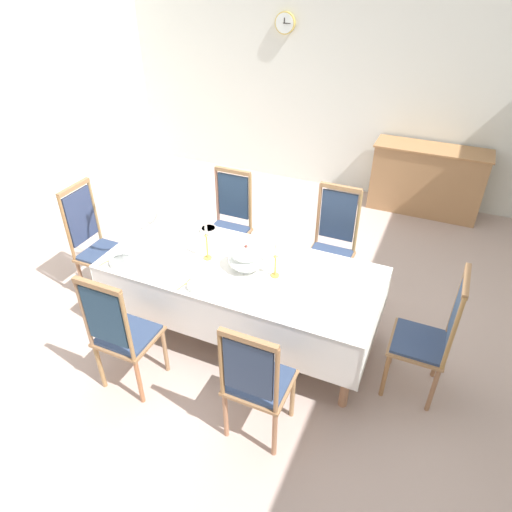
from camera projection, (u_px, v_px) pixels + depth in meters
name	position (u px, v px, depth m)	size (l,w,h in m)	color
ground	(252.00, 319.00, 4.51)	(6.73, 6.46, 0.04)	#BAA399
back_wall	(355.00, 64.00, 5.99)	(6.73, 0.08, 3.50)	silver
dining_table	(241.00, 274.00, 3.95)	(2.36, 1.02, 0.76)	#9C6A42
tablecloth	(241.00, 279.00, 3.97)	(2.38, 1.04, 0.45)	white
chair_south_a	(121.00, 332.00, 3.51)	(0.44, 0.42, 1.13)	#A67850
chair_north_a	(229.00, 222.00, 4.89)	(0.44, 0.42, 1.14)	#A36C51
chair_south_b	(256.00, 381.00, 3.14)	(0.44, 0.42, 1.08)	#957952
chair_north_b	(332.00, 245.00, 4.51)	(0.44, 0.42, 1.18)	#9C764F
chair_head_west	(96.00, 243.00, 4.53)	(0.42, 0.44, 1.19)	#A07351
chair_head_east	(431.00, 335.00, 3.47)	(0.42, 0.44, 1.16)	#A37045
soup_tureen	(246.00, 257.00, 3.82)	(0.30, 0.30, 0.24)	white
candlestick_west	(207.00, 245.00, 3.93)	(0.07, 0.07, 0.35)	gold
candlestick_east	(275.00, 264.00, 3.73)	(0.07, 0.07, 0.31)	gold
bowl_near_left	(121.00, 261.00, 3.93)	(0.20, 0.20, 0.05)	white
bowl_near_right	(198.00, 285.00, 3.66)	(0.17, 0.17, 0.04)	white
bowl_far_left	(208.00, 229.00, 4.38)	(0.16, 0.16, 0.04)	white
spoon_primary	(112.00, 258.00, 4.00)	(0.06, 0.18, 0.01)	gold
spoon_secondary	(188.00, 282.00, 3.72)	(0.05, 0.18, 0.01)	gold
sideboard	(427.00, 180.00, 6.08)	(1.44, 0.48, 0.90)	#9F734A
mounted_clock	(285.00, 23.00, 6.02)	(0.28, 0.06, 0.28)	#D1B251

